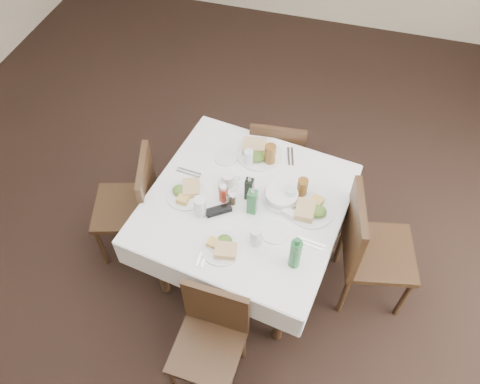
% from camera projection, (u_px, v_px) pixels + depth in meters
% --- Properties ---
extents(ground_plane, '(7.00, 7.00, 0.00)m').
position_uv_depth(ground_plane, '(217.00, 266.00, 3.49)').
color(ground_plane, black).
extents(room_shell, '(6.04, 7.04, 2.80)m').
position_uv_depth(room_shell, '(202.00, 82.00, 2.15)').
color(room_shell, beige).
rests_on(room_shell, ground).
extents(dining_table, '(1.34, 1.34, 0.76)m').
position_uv_depth(dining_table, '(245.00, 210.00, 2.98)').
color(dining_table, '#311F14').
rests_on(dining_table, ground).
extents(chair_north, '(0.44, 0.44, 0.84)m').
position_uv_depth(chair_north, '(277.00, 154.00, 3.54)').
color(chair_north, '#311F14').
rests_on(chair_north, ground).
extents(chair_south, '(0.40, 0.40, 0.82)m').
position_uv_depth(chair_south, '(211.00, 333.00, 2.69)').
color(chair_south, '#311F14').
rests_on(chair_south, ground).
extents(chair_east, '(0.54, 0.54, 0.96)m').
position_uv_depth(chair_east, '(367.00, 245.00, 2.97)').
color(chair_east, '#311F14').
rests_on(chair_east, ground).
extents(chair_west, '(0.53, 0.53, 0.89)m').
position_uv_depth(chair_west, '(135.00, 201.00, 3.23)').
color(chair_west, '#311F14').
rests_on(chair_west, ground).
extents(meal_north, '(0.31, 0.31, 0.07)m').
position_uv_depth(meal_north, '(258.00, 152.00, 3.14)').
color(meal_north, white).
rests_on(meal_north, dining_table).
extents(meal_south, '(0.24, 0.24, 0.05)m').
position_uv_depth(meal_south, '(223.00, 247.00, 2.68)').
color(meal_south, white).
rests_on(meal_south, dining_table).
extents(meal_east, '(0.28, 0.28, 0.06)m').
position_uv_depth(meal_east, '(311.00, 210.00, 2.84)').
color(meal_east, white).
rests_on(meal_east, dining_table).
extents(meal_west, '(0.25, 0.25, 0.06)m').
position_uv_depth(meal_west, '(186.00, 192.00, 2.93)').
color(meal_west, white).
rests_on(meal_west, dining_table).
extents(side_plate_a, '(0.15, 0.15, 0.01)m').
position_uv_depth(side_plate_a, '(226.00, 158.00, 3.13)').
color(side_plate_a, white).
rests_on(side_plate_a, dining_table).
extents(side_plate_b, '(0.17, 0.17, 0.01)m').
position_uv_depth(side_plate_b, '(275.00, 232.00, 2.76)').
color(side_plate_b, white).
rests_on(side_plate_b, dining_table).
extents(water_n, '(0.06, 0.06, 0.12)m').
position_uv_depth(water_n, '(248.00, 158.00, 3.06)').
color(water_n, silver).
rests_on(water_n, dining_table).
extents(water_s, '(0.07, 0.07, 0.13)m').
position_uv_depth(water_s, '(256.00, 236.00, 2.68)').
color(water_s, silver).
rests_on(water_s, dining_table).
extents(water_e, '(0.06, 0.06, 0.11)m').
position_uv_depth(water_e, '(290.00, 195.00, 2.87)').
color(water_e, silver).
rests_on(water_e, dining_table).
extents(water_w, '(0.07, 0.07, 0.14)m').
position_uv_depth(water_w, '(200.00, 207.00, 2.80)').
color(water_w, silver).
rests_on(water_w, dining_table).
extents(iced_tea_a, '(0.07, 0.07, 0.15)m').
position_uv_depth(iced_tea_a, '(270.00, 155.00, 3.05)').
color(iced_tea_a, brown).
rests_on(iced_tea_a, dining_table).
extents(iced_tea_b, '(0.07, 0.07, 0.14)m').
position_uv_depth(iced_tea_b, '(302.00, 188.00, 2.89)').
color(iced_tea_b, brown).
rests_on(iced_tea_b, dining_table).
extents(bread_basket, '(0.22, 0.22, 0.07)m').
position_uv_depth(bread_basket, '(281.00, 197.00, 2.89)').
color(bread_basket, silver).
rests_on(bread_basket, dining_table).
extents(oil_cruet_dark, '(0.05, 0.05, 0.21)m').
position_uv_depth(oil_cruet_dark, '(249.00, 188.00, 2.86)').
color(oil_cruet_dark, black).
rests_on(oil_cruet_dark, dining_table).
extents(oil_cruet_green, '(0.06, 0.06, 0.23)m').
position_uv_depth(oil_cruet_green, '(252.00, 201.00, 2.79)').
color(oil_cruet_green, '#226432').
rests_on(oil_cruet_green, dining_table).
extents(ketchup_bottle, '(0.06, 0.06, 0.13)m').
position_uv_depth(ketchup_bottle, '(223.00, 193.00, 2.87)').
color(ketchup_bottle, '#A02B19').
rests_on(ketchup_bottle, dining_table).
extents(salt_shaker, '(0.04, 0.04, 0.08)m').
position_uv_depth(salt_shaker, '(228.00, 196.00, 2.88)').
color(salt_shaker, white).
rests_on(salt_shaker, dining_table).
extents(pepper_shaker, '(0.04, 0.04, 0.08)m').
position_uv_depth(pepper_shaker, '(232.00, 199.00, 2.87)').
color(pepper_shaker, '#392C1B').
rests_on(pepper_shaker, dining_table).
extents(coffee_mug, '(0.14, 0.14, 0.10)m').
position_uv_depth(coffee_mug, '(229.00, 181.00, 2.96)').
color(coffee_mug, white).
rests_on(coffee_mug, dining_table).
extents(sunglasses, '(0.16, 0.13, 0.03)m').
position_uv_depth(sunglasses, '(219.00, 210.00, 2.85)').
color(sunglasses, black).
rests_on(sunglasses, dining_table).
extents(green_bottle, '(0.07, 0.07, 0.25)m').
position_uv_depth(green_bottle, '(295.00, 253.00, 2.55)').
color(green_bottle, '#226432').
rests_on(green_bottle, dining_table).
extents(sugar_caddy, '(0.10, 0.08, 0.04)m').
position_uv_depth(sugar_caddy, '(289.00, 213.00, 2.83)').
color(sugar_caddy, white).
rests_on(sugar_caddy, dining_table).
extents(cutlery_n, '(0.08, 0.17, 0.01)m').
position_uv_depth(cutlery_n, '(290.00, 156.00, 3.14)').
color(cutlery_n, silver).
rests_on(cutlery_n, dining_table).
extents(cutlery_s, '(0.05, 0.19, 0.01)m').
position_uv_depth(cutlery_s, '(204.00, 253.00, 2.68)').
color(cutlery_s, silver).
rests_on(cutlery_s, dining_table).
extents(cutlery_e, '(0.17, 0.06, 0.01)m').
position_uv_depth(cutlery_e, '(311.00, 244.00, 2.72)').
color(cutlery_e, silver).
rests_on(cutlery_e, dining_table).
extents(cutlery_w, '(0.17, 0.05, 0.01)m').
position_uv_depth(cutlery_w, '(189.00, 173.00, 3.05)').
color(cutlery_w, silver).
rests_on(cutlery_w, dining_table).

